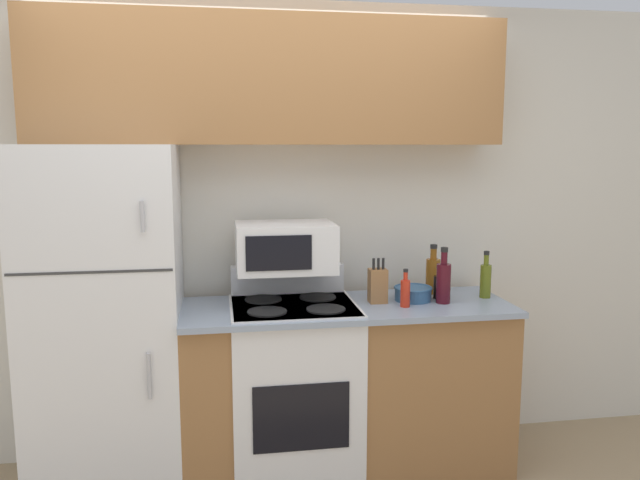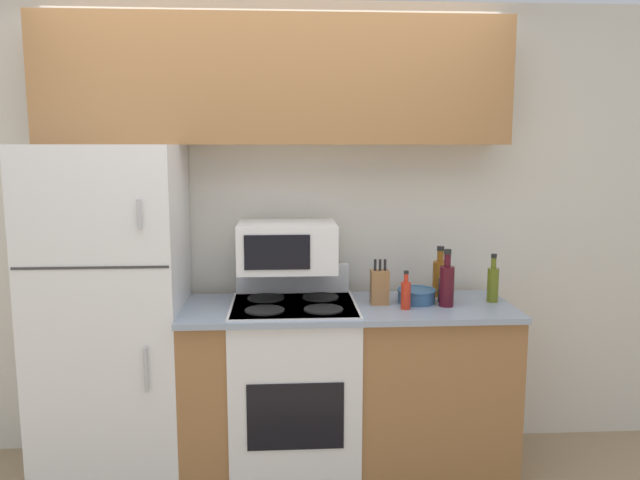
% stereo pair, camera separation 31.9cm
% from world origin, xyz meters
% --- Properties ---
extents(wall_back, '(8.00, 0.05, 2.55)m').
position_xyz_m(wall_back, '(0.00, 0.67, 1.27)').
color(wall_back, silver).
rests_on(wall_back, ground_plane).
extents(lower_cabinets, '(1.73, 0.62, 0.93)m').
position_xyz_m(lower_cabinets, '(0.37, 0.29, 0.47)').
color(lower_cabinets, '#9E6B3D').
rests_on(lower_cabinets, ground_plane).
extents(refrigerator, '(0.74, 0.66, 1.77)m').
position_xyz_m(refrigerator, '(-0.86, 0.32, 0.88)').
color(refrigerator, white).
rests_on(refrigerator, ground_plane).
extents(upper_cabinets, '(2.47, 0.30, 0.66)m').
position_xyz_m(upper_cabinets, '(0.00, 0.50, 2.10)').
color(upper_cabinets, '#9E6B3D').
rests_on(upper_cabinets, refrigerator).
extents(stove, '(0.66, 0.60, 1.10)m').
position_xyz_m(stove, '(0.08, 0.28, 0.49)').
color(stove, white).
rests_on(stove, ground_plane).
extents(microwave, '(0.52, 0.38, 0.25)m').
position_xyz_m(microwave, '(0.05, 0.37, 1.23)').
color(microwave, white).
rests_on(microwave, stove).
extents(knife_block, '(0.09, 0.08, 0.24)m').
position_xyz_m(knife_block, '(0.54, 0.29, 1.03)').
color(knife_block, '#9E6B3D').
rests_on(knife_block, lower_cabinets).
extents(bowl, '(0.21, 0.21, 0.08)m').
position_xyz_m(bowl, '(0.74, 0.30, 0.97)').
color(bowl, '#335B84').
rests_on(bowl, lower_cabinets).
extents(bottle_soy_sauce, '(0.05, 0.05, 0.18)m').
position_xyz_m(bottle_soy_sauce, '(0.89, 0.32, 1.00)').
color(bottle_soy_sauce, black).
rests_on(bottle_soy_sauce, lower_cabinets).
extents(bottle_whiskey, '(0.08, 0.08, 0.28)m').
position_xyz_m(bottle_whiskey, '(0.90, 0.44, 1.04)').
color(bottle_whiskey, brown).
rests_on(bottle_whiskey, lower_cabinets).
extents(bottle_hot_sauce, '(0.05, 0.05, 0.20)m').
position_xyz_m(bottle_hot_sauce, '(0.65, 0.18, 1.01)').
color(bottle_hot_sauce, red).
rests_on(bottle_hot_sauce, lower_cabinets).
extents(bottle_olive_oil, '(0.06, 0.06, 0.26)m').
position_xyz_m(bottle_olive_oil, '(1.15, 0.30, 1.04)').
color(bottle_olive_oil, '#5B6619').
rests_on(bottle_olive_oil, lower_cabinets).
extents(bottle_wine_red, '(0.08, 0.08, 0.30)m').
position_xyz_m(bottle_wine_red, '(0.88, 0.22, 1.05)').
color(bottle_wine_red, '#470F19').
rests_on(bottle_wine_red, lower_cabinets).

